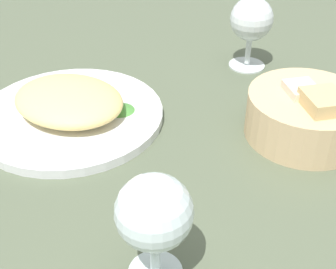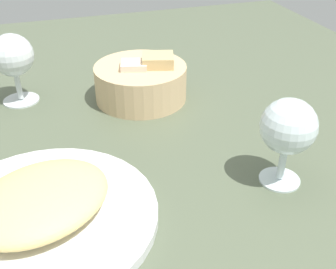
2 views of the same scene
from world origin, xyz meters
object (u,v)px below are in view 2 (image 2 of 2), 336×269
wine_glass_far (13,58)px  wine_glass_near (288,129)px  bread_basket (142,81)px  plate (43,217)px

wine_glass_far → wine_glass_near: bearing=-47.1°
bread_basket → wine_glass_near: 32.41cm
plate → wine_glass_near: 32.44cm
bread_basket → wine_glass_far: 23.02cm
plate → wine_glass_far: size_ratio=2.19×
bread_basket → wine_glass_far: (-21.69, 5.93, 4.94)cm
wine_glass_near → wine_glass_far: size_ratio=0.97×
bread_basket → wine_glass_near: bearing=-68.8°
bread_basket → wine_glass_far: bearing=164.7°
bread_basket → wine_glass_far: size_ratio=1.32×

